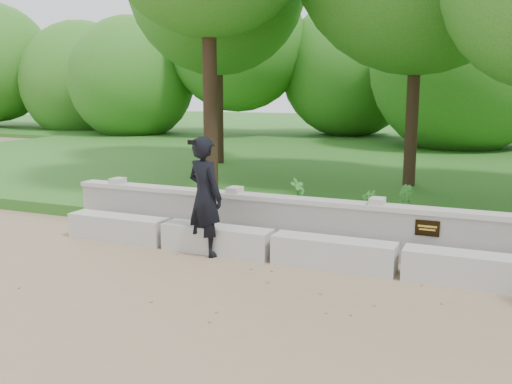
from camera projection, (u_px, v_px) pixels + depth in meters
The scene contains 8 objects.
ground at pixel (371, 325), 6.63m from camera, with size 80.00×80.00×0.00m, color #8B7155.
lawn at pixel (461, 165), 19.23m from camera, with size 40.00×22.00×0.25m, color #2B5C1B.
concrete_bench at pixel (400, 261), 8.30m from camera, with size 11.90×0.45×0.45m.
parapet_wall at pixel (408, 234), 8.89m from camera, with size 12.50×0.35×0.90m.
man_main at pixel (205, 196), 9.24m from camera, with size 0.83×0.77×1.95m.
shrub_a at pixel (298, 195), 11.50m from camera, with size 0.35×0.24×0.67m, color #347F2B.
shrub_b at pixel (405, 200), 11.21m from camera, with size 0.32×0.26×0.58m, color #347F2B.
shrub_d at pixel (368, 206), 10.63m from camera, with size 0.33×0.30×0.59m, color #347F2B.
Camera 1 is at (1.26, -6.26, 2.72)m, focal length 40.00 mm.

